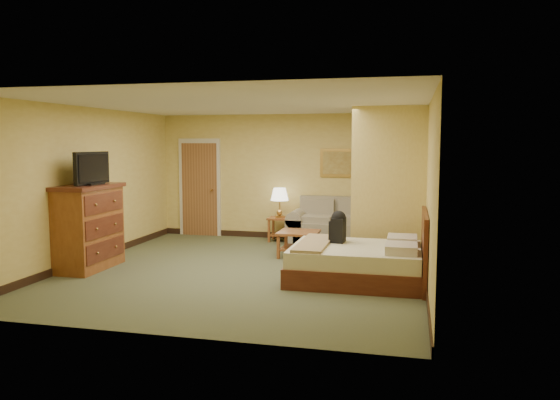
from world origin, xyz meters
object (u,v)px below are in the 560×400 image
(dresser, at_px, (88,227))
(bed, at_px, (361,262))
(coffee_table, at_px, (299,238))
(loveseat, at_px, (335,229))

(dresser, xyz_separation_m, bed, (4.30, 0.22, -0.40))
(coffee_table, height_order, dresser, dresser)
(coffee_table, relative_size, bed, 0.36)
(loveseat, height_order, dresser, dresser)
(coffee_table, distance_m, dresser, 3.54)
(dresser, height_order, bed, dresser)
(loveseat, xyz_separation_m, bed, (0.77, -2.82, -0.02))
(dresser, bearing_deg, loveseat, 40.68)
(loveseat, distance_m, coffee_table, 1.39)
(loveseat, distance_m, bed, 2.92)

